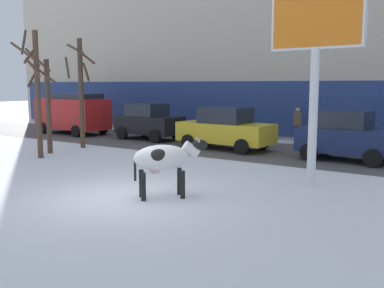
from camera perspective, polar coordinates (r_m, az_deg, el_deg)
ground_plane at (r=11.20m, az=-9.02°, el=-6.85°), size 120.00×120.00×0.00m
road_strip at (r=18.67m, az=10.12°, el=-0.98°), size 60.00×5.60×0.01m
building_facade at (r=25.26m, az=17.17°, el=15.82°), size 44.00×6.10×13.00m
cow_holstein at (r=10.77m, az=-3.70°, el=-1.91°), size 1.58×1.68×1.54m
billboard at (r=12.23m, az=16.04°, el=14.56°), size 2.53×0.38×5.56m
car_red_van at (r=25.90m, az=-15.44°, el=4.04°), size 4.69×2.30×2.32m
car_black_hatchback at (r=22.48m, az=-5.70°, el=2.95°), size 3.58×2.06×1.86m
car_yellow_sedan at (r=19.01m, az=4.40°, el=2.03°), size 4.28×2.14×1.84m
car_navy_hatchback at (r=17.07m, az=19.68°, el=1.00°), size 3.58×2.06×1.86m
pedestrian_near_billboard at (r=21.26m, az=13.67°, el=2.36°), size 0.36×0.24×1.73m
bare_tree_left_lot at (r=19.98m, az=-14.43°, el=7.01°), size 1.38×1.24×4.83m
bare_tree_right_lot at (r=18.66m, az=-18.61°, el=5.50°), size 1.64×1.12×4.24m
bare_tree_far_back at (r=17.58m, az=-19.81°, el=6.85°), size 1.32×1.03×4.89m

